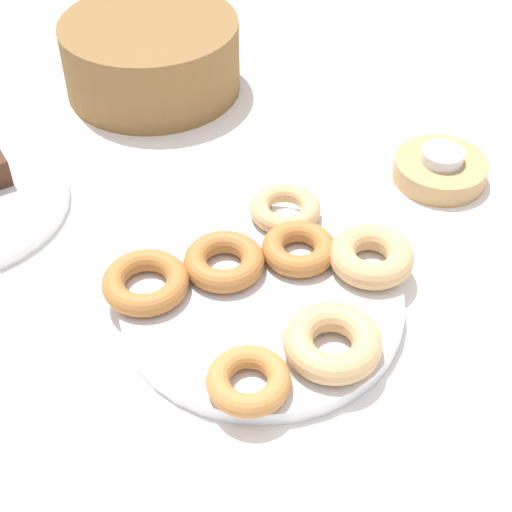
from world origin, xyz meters
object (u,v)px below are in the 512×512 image
tealight (443,156)px  basket (151,56)px  donut_3 (285,209)px  donut_0 (224,261)px  donut_2 (249,381)px  donut_5 (332,343)px  donut_plate (262,302)px  donut_6 (299,249)px  donut_4 (146,282)px  donut_1 (371,256)px  candle_holder (440,170)px

tealight → basket: size_ratio=0.21×
donut_3 → tealight: size_ratio=1.57×
donut_0 → tealight: bearing=22.9°
donut_2 → donut_5: donut_5 is taller
donut_plate → basket: 0.47m
donut_0 → basket: basket is taller
donut_2 → donut_3: (0.09, 0.23, 0.00)m
donut_2 → donut_6: size_ratio=0.97×
donut_6 → donut_2: bearing=-118.3°
donut_4 → donut_6: 0.17m
donut_0 → donut_1: (0.16, -0.03, 0.00)m
donut_5 → tealight: donut_5 is taller
donut_0 → donut_6: 0.08m
donut_2 → candle_holder: bearing=43.5°
donut_plate → donut_3: size_ratio=3.61×
donut_3 → basket: size_ratio=0.33×
donut_plate → donut_0: donut_0 is taller
donut_4 → tealight: bearing=20.1°
donut_6 → basket: size_ratio=0.32×
donut_1 → donut_5: 0.13m
basket → donut_2: bearing=-87.4°
donut_0 → donut_2: bearing=-91.8°
donut_0 → donut_2: 0.16m
donut_0 → donut_6: same height
donut_3 → donut_6: size_ratio=1.01×
donut_6 → donut_5: bearing=-90.6°
donut_4 → donut_6: bearing=6.0°
donut_2 → donut_4: donut_4 is taller
donut_5 → donut_plate: bearing=119.9°
donut_4 → candle_holder: bearing=20.1°
donut_5 → donut_6: (0.00, 0.14, -0.00)m
donut_1 → donut_4: 0.24m
donut_4 → donut_5: bearing=-35.8°
donut_1 → donut_2: (-0.16, -0.13, -0.00)m
donut_2 → donut_3: size_ratio=0.96×
donut_2 → donut_6: 0.19m
donut_plate → tealight: size_ratio=5.68×
basket → donut_6: bearing=-74.5°
donut_2 → candle_holder: 0.42m
donut_3 → donut_6: 0.07m
donut_4 → basket: (0.05, 0.43, 0.02)m
donut_plate → donut_1: size_ratio=3.24×
donut_plate → donut_2: size_ratio=3.75×
donut_0 → donut_3: donut_0 is taller
donut_5 → tealight: 0.34m
candle_holder → basket: (-0.33, 0.29, 0.04)m
donut_0 → donut_3: size_ratio=1.06×
donut_4 → donut_5: size_ratio=0.95×
donut_0 → donut_4: 0.09m
donut_6 → candle_holder: size_ratio=0.70×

